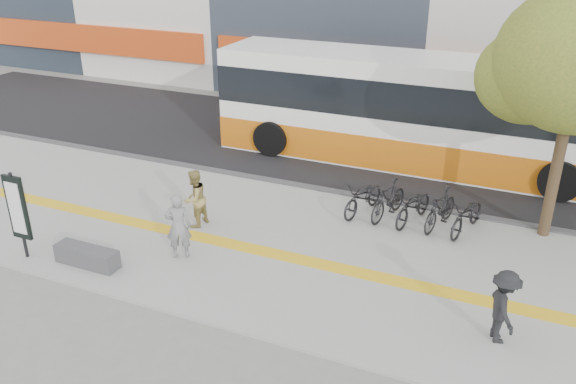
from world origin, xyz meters
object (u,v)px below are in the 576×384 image
at_px(signboard, 17,209).
at_px(bench, 87,256).
at_px(pedestrian_dark, 503,307).
at_px(bus, 415,114).
at_px(pedestrian_tan, 195,198).
at_px(seated_woman, 178,226).

bearing_deg(signboard, bench, 10.81).
distance_m(signboard, pedestrian_dark, 10.83).
distance_m(bus, pedestrian_tan, 8.17).
bearing_deg(signboard, pedestrian_dark, 6.85).
bearing_deg(pedestrian_tan, bus, 158.48).
relative_size(bench, bus, 0.12).
distance_m(pedestrian_tan, pedestrian_dark, 8.05).
height_order(signboard, seated_woman, signboard).
bearing_deg(seated_woman, pedestrian_tan, -100.07).
relative_size(bus, pedestrian_dark, 8.66).
distance_m(signboard, pedestrian_tan, 4.22).
bearing_deg(pedestrian_tan, bench, -15.77).
bearing_deg(bus, seated_woman, -113.34).
bearing_deg(pedestrian_dark, seated_woman, 66.39).
relative_size(bench, pedestrian_tan, 1.02).
bearing_deg(seated_woman, pedestrian_dark, 150.08).
xyz_separation_m(signboard, pedestrian_dark, (10.74, 1.29, -0.53)).
height_order(bench, signboard, signboard).
xyz_separation_m(bench, pedestrian_tan, (1.29, 2.73, 0.56)).
relative_size(bench, pedestrian_dark, 1.05).
relative_size(signboard, pedestrian_tan, 1.40).
distance_m(bus, seated_woman, 9.31).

